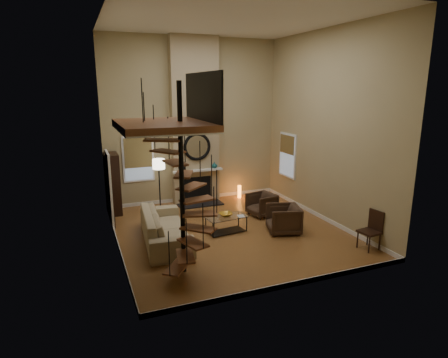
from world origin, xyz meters
name	(u,v)px	position (x,y,z in m)	size (l,w,h in m)	color
ground	(229,231)	(0.00, 0.00, -0.01)	(6.00, 6.50, 0.01)	#A66D35
back_wall	(193,122)	(0.00, 3.25, 2.75)	(6.00, 0.02, 5.50)	tan
front_wall	(297,152)	(0.00, -3.25, 2.75)	(6.00, 0.02, 5.50)	tan
left_wall	(110,138)	(-3.00, 0.00, 2.75)	(0.02, 6.50, 5.50)	tan
right_wall	(326,128)	(3.00, 0.00, 2.75)	(0.02, 6.50, 5.50)	tan
ceiling	(230,19)	(0.00, 0.00, 5.50)	(6.00, 6.50, 0.01)	silver
baseboard_back	(195,198)	(0.00, 3.24, 0.06)	(6.00, 0.02, 0.12)	white
baseboard_front	(291,284)	(0.00, -3.24, 0.06)	(6.00, 0.02, 0.12)	white
baseboard_left	(118,245)	(-2.99, 0.00, 0.06)	(0.02, 6.50, 0.12)	white
baseboard_right	(320,216)	(2.99, 0.00, 0.06)	(0.02, 6.50, 0.12)	white
chimney_breast	(195,122)	(0.00, 3.06, 2.75)	(1.60, 0.38, 5.50)	tan
hearth	(201,204)	(0.00, 2.57, 0.02)	(1.50, 0.60, 0.04)	black
firebox	(198,187)	(0.00, 2.86, 0.55)	(0.95, 0.02, 0.72)	black
mantel	(198,171)	(0.00, 2.78, 1.15)	(1.70, 0.18, 0.06)	white
mirror_frame	(197,147)	(0.00, 2.84, 1.95)	(0.94, 0.94, 0.10)	black
mirror_disc	(197,147)	(0.00, 2.85, 1.95)	(0.80, 0.80, 0.01)	white
vase_left	(182,167)	(-0.55, 2.82, 1.30)	(0.24, 0.24, 0.25)	black
vase_right	(214,165)	(0.60, 2.82, 1.28)	(0.20, 0.20, 0.21)	#185154
window_back	(138,158)	(-1.90, 3.22, 1.62)	(1.02, 0.06, 1.52)	white
window_right	(287,155)	(2.97, 2.00, 1.63)	(0.06, 1.02, 1.52)	white
entry_door	(110,189)	(-2.95, 1.80, 1.05)	(0.10, 1.05, 2.16)	white
loft	(168,122)	(-2.04, -1.80, 3.24)	(1.70, 2.20, 1.09)	brown
spiral_stair	(183,192)	(-1.78, -1.79, 1.78)	(1.47, 1.47, 4.06)	black
hutch	(113,184)	(-2.79, 2.79, 0.95)	(0.40, 0.86, 1.91)	black
sofa	(165,227)	(-1.82, -0.03, 0.40)	(2.71, 1.06, 0.79)	tan
armchair_near	(263,204)	(1.50, 0.87, 0.35)	(0.75, 0.77, 0.70)	#3D291C
armchair_far	(286,219)	(1.45, -0.60, 0.35)	(0.84, 0.86, 0.79)	#3D291C
coffee_table	(226,222)	(-0.10, -0.04, 0.28)	(1.16, 0.68, 0.43)	silver
bowl	(226,214)	(-0.10, 0.01, 0.50)	(0.36, 0.36, 0.09)	gold
book	(240,216)	(0.25, -0.19, 0.46)	(0.18, 0.24, 0.02)	gray
floor_lamp	(159,168)	(-1.40, 2.41, 1.41)	(0.39, 0.39, 1.70)	black
accent_lamp	(239,192)	(1.54, 2.80, 0.25)	(0.13, 0.13, 0.45)	orange
side_chair	(372,228)	(2.83, -2.33, 0.53)	(0.50, 0.50, 0.97)	black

